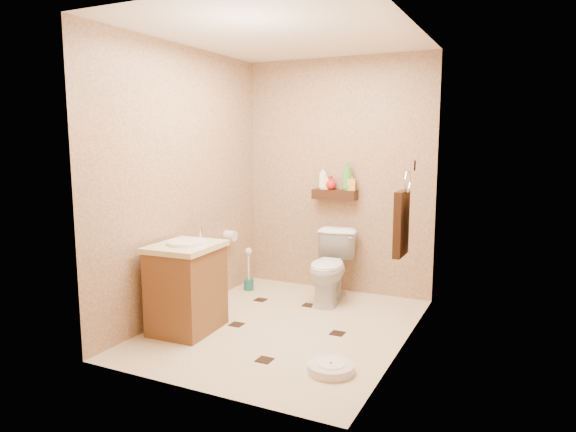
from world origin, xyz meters
The scene contains 19 objects.
ground centered at (0.00, 0.00, 0.00)m, with size 2.50×2.50×0.00m, color beige.
wall_back centered at (0.00, 1.25, 1.20)m, with size 2.00×0.04×2.40m, color tan.
wall_front centered at (0.00, -1.25, 1.20)m, with size 2.00×0.04×2.40m, color tan.
wall_left centered at (-1.00, 0.00, 1.20)m, with size 0.04×2.50×2.40m, color tan.
wall_right centered at (1.00, 0.00, 1.20)m, with size 0.04×2.50×2.40m, color tan.
ceiling centered at (0.00, 0.00, 2.40)m, with size 2.00×2.50×0.02m, color white.
wall_shelf centered at (0.00, 1.17, 1.02)m, with size 0.46×0.14×0.10m, color #391C0F.
floor_accents centered at (0.04, -0.03, 0.00)m, with size 1.26×1.38×0.01m.
toilet centered at (0.09, 0.83, 0.34)m, with size 0.39×0.68×0.69m, color white.
vanity centered at (-0.70, -0.41, 0.38)m, with size 0.53×0.63×0.85m.
bathroom_scale centered at (0.66, -0.63, 0.03)m, with size 0.34×0.34×0.07m.
toilet_brush centered at (-0.82, 0.81, 0.16)m, with size 0.10×0.10×0.46m.
towel_ring centered at (0.91, 0.25, 0.95)m, with size 0.12×0.30×0.76m.
toilet_paper centered at (-0.94, 0.65, 0.60)m, with size 0.12×0.11×0.12m.
bottle_a centered at (-0.13, 1.17, 1.19)m, with size 0.09×0.09×0.24m, color white.
bottle_b centered at (-0.08, 1.17, 1.14)m, with size 0.07×0.07×0.15m, color yellow.
bottle_c centered at (-0.04, 1.17, 1.14)m, with size 0.11×0.11×0.14m, color red.
bottle_d centered at (0.14, 1.17, 1.21)m, with size 0.11×0.11×0.28m, color green.
bottle_e centered at (0.18, 1.17, 1.16)m, with size 0.08×0.08×0.17m, color #EAA64E.
Camera 1 is at (1.84, -3.75, 1.58)m, focal length 32.00 mm.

